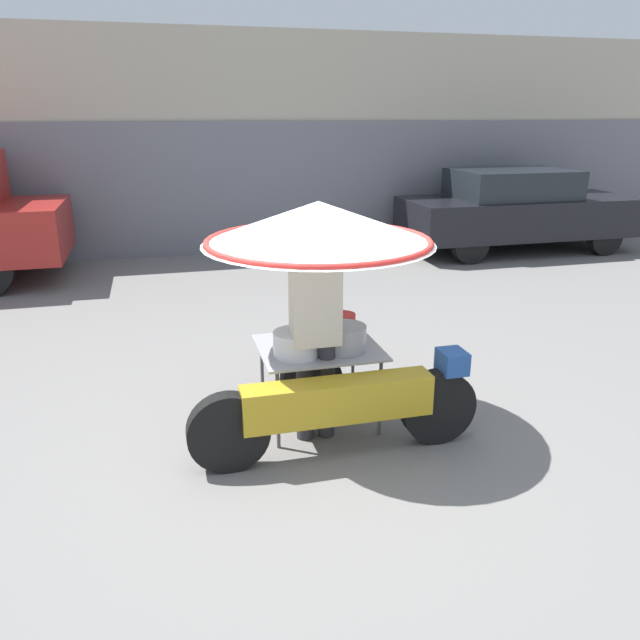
% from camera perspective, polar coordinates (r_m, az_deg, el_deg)
% --- Properties ---
extents(ground_plane, '(36.00, 36.00, 0.00)m').
position_cam_1_polar(ground_plane, '(5.18, -0.64, -11.10)').
color(ground_plane, slate).
extents(shopfront_building, '(28.00, 2.06, 3.98)m').
position_cam_1_polar(shopfront_building, '(12.87, -10.23, 15.61)').
color(shopfront_building, '#B2A893').
rests_on(shopfront_building, ground).
extents(vendor_motorcycle_cart, '(2.30, 1.86, 1.90)m').
position_cam_1_polar(vendor_motorcycle_cart, '(4.94, 0.14, 5.50)').
color(vendor_motorcycle_cart, black).
rests_on(vendor_motorcycle_cart, ground).
extents(vendor_person, '(0.38, 0.22, 1.66)m').
position_cam_1_polar(vendor_person, '(4.89, -0.42, -0.92)').
color(vendor_person, '#2D2D33').
rests_on(vendor_person, ground).
extents(parked_car, '(4.47, 1.74, 1.55)m').
position_cam_1_polar(parked_car, '(12.59, 17.61, 9.60)').
color(parked_car, black).
rests_on(parked_car, ground).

